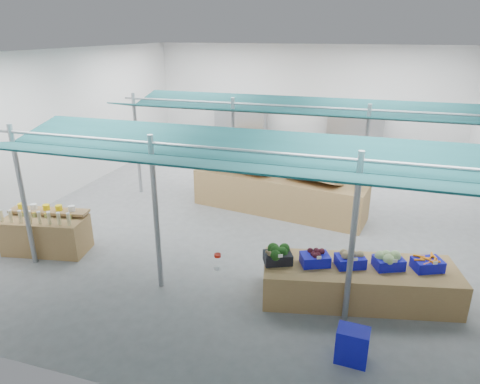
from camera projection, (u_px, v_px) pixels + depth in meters
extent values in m
plane|color=slate|center=(262.00, 213.00, 11.64)|extent=(13.00, 13.00, 0.00)
plane|color=silver|center=(266.00, 51.00, 10.15)|extent=(13.00, 13.00, 0.00)
plane|color=silver|center=(305.00, 100.00, 16.70)|extent=(12.00, 0.00, 12.00)
plane|color=silver|center=(67.00, 123.00, 12.57)|extent=(0.00, 13.00, 13.00)
cylinder|color=gray|center=(23.00, 197.00, 8.66)|extent=(0.10, 0.10, 3.00)
cylinder|color=gray|center=(137.00, 144.00, 12.67)|extent=(0.10, 0.10, 3.00)
cylinder|color=gray|center=(156.00, 215.00, 7.82)|extent=(0.10, 0.10, 3.00)
cylinder|color=gray|center=(233.00, 152.00, 11.83)|extent=(0.10, 0.10, 3.00)
cylinder|color=gray|center=(352.00, 241.00, 6.84)|extent=(0.10, 0.10, 3.00)
cylinder|color=gray|center=(364.00, 163.00, 10.85)|extent=(0.10, 0.10, 3.00)
cylinder|color=gray|center=(248.00, 151.00, 6.85)|extent=(10.00, 0.06, 0.06)
cylinder|color=gray|center=(298.00, 107.00, 10.87)|extent=(10.00, 0.06, 0.06)
cube|color=#0B2C2E|center=(236.00, 167.00, 6.30)|extent=(9.50, 1.28, 0.30)
cube|color=#0B2C2E|center=(259.00, 146.00, 7.46)|extent=(9.50, 1.28, 0.30)
cube|color=#0B2C2E|center=(293.00, 114.00, 10.31)|extent=(9.50, 1.28, 0.30)
cube|color=#0B2C2E|center=(302.00, 105.00, 11.47)|extent=(9.50, 1.28, 0.30)
cube|color=#B23F33|center=(241.00, 127.00, 17.34)|extent=(2.00, 0.50, 2.00)
cube|color=#B23F33|center=(355.00, 134.00, 16.08)|extent=(2.00, 0.50, 2.00)
cube|color=olive|center=(46.00, 235.00, 9.52)|extent=(1.91, 1.11, 0.80)
cube|color=#997247|center=(49.00, 211.00, 9.58)|extent=(1.83, 0.67, 0.06)
cube|color=olive|center=(359.00, 282.00, 7.83)|extent=(3.63, 1.86, 0.67)
cube|color=olive|center=(278.00, 194.00, 11.61)|extent=(4.81, 1.85, 1.00)
cube|color=olive|center=(271.00, 156.00, 15.36)|extent=(4.86, 2.46, 0.86)
cube|color=#1011B1|center=(352.00, 345.00, 6.35)|extent=(0.49, 0.36, 0.56)
imported|color=navy|center=(247.00, 164.00, 12.77)|extent=(0.75, 0.55, 1.88)
imported|color=#BC3917|center=(307.00, 169.00, 12.27)|extent=(1.01, 0.85, 1.88)
cube|color=black|center=(278.00, 258.00, 7.81)|extent=(0.60, 0.53, 0.20)
cube|color=white|center=(281.00, 256.00, 7.55)|extent=(0.08, 0.04, 0.06)
cube|color=#1011B1|center=(315.00, 259.00, 7.75)|extent=(0.60, 0.53, 0.20)
cube|color=white|center=(319.00, 258.00, 7.49)|extent=(0.08, 0.04, 0.06)
cube|color=#1011B1|center=(350.00, 261.00, 7.70)|extent=(0.60, 0.53, 0.20)
cube|color=white|center=(355.00, 259.00, 7.43)|extent=(0.08, 0.04, 0.06)
cube|color=#1011B1|center=(388.00, 263.00, 7.64)|extent=(0.60, 0.53, 0.20)
cube|color=white|center=(395.00, 261.00, 7.38)|extent=(0.08, 0.04, 0.06)
cube|color=#1011B1|center=(427.00, 265.00, 7.58)|extent=(0.60, 0.53, 0.20)
cube|color=white|center=(436.00, 263.00, 7.32)|extent=(0.08, 0.04, 0.06)
sphere|color=brown|center=(270.00, 254.00, 7.66)|extent=(0.09, 0.09, 0.09)
sphere|color=brown|center=(267.00, 252.00, 7.64)|extent=(0.06, 0.06, 0.06)
cylinder|color=red|center=(218.00, 255.00, 7.23)|extent=(0.12, 0.12, 0.05)
cube|color=white|center=(217.00, 268.00, 7.25)|extent=(0.10, 0.01, 0.07)
cube|color=#997247|center=(240.00, 168.00, 11.76)|extent=(2.02, 1.25, 0.26)
cube|color=#997247|center=(312.00, 179.00, 10.89)|extent=(1.64, 1.12, 0.26)
cylinder|color=#8C6019|center=(358.00, 186.00, 10.41)|extent=(0.14, 0.14, 0.22)
cone|color=#26661E|center=(359.00, 179.00, 10.34)|extent=(0.12, 0.12, 0.18)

